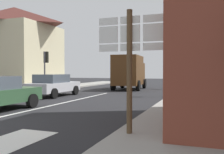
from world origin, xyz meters
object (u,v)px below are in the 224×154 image
Objects in this scene: route_sign_post at (130,58)px; traffic_light_far_right at (184,60)px; traffic_light_near_right at (175,56)px; traffic_light_near_left at (46,62)px; delivery_truck at (129,71)px; sedan_far at (53,85)px.

route_sign_post is 0.89× the size of traffic_light_far_right.
traffic_light_near_right reaches higher than traffic_light_near_left.
traffic_light_near_left is (-10.42, 11.34, 0.42)m from route_sign_post.
traffic_light_near_left reaches higher than delivery_truck.
traffic_light_near_right is 10.32m from traffic_light_near_left.
sedan_far is 11.52m from route_sign_post.
route_sign_post is at bearing -47.30° from sedan_far.
traffic_light_near_right is (0.00, -7.24, -0.00)m from traffic_light_far_right.
delivery_truck is at bearing 106.42° from route_sign_post.
delivery_truck is (3.04, 7.65, 0.89)m from sedan_far.
sedan_far is at bearing -47.78° from traffic_light_near_left.
traffic_light_far_right is (7.67, 9.77, 1.91)m from sedan_far.
traffic_light_near_right is at bearing -90.00° from traffic_light_far_right.
sedan_far is 1.29× the size of traffic_light_near_left.
route_sign_post is 0.98× the size of traffic_light_near_left.
traffic_light_near_right reaches higher than sedan_far.
delivery_truck is at bearing 132.19° from traffic_light_near_right.
traffic_light_near_right is at bearing 90.53° from route_sign_post.
route_sign_post is at bearing -89.47° from traffic_light_near_right.
traffic_light_far_right is at bearing 24.67° from delivery_truck.
traffic_light_near_left is at bearing 132.22° from sedan_far.
traffic_light_near_left is (-2.65, 2.92, 1.66)m from sedan_far.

